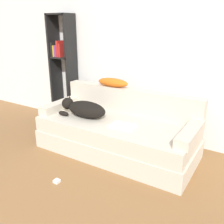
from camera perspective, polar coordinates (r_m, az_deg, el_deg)
The scene contains 10 objects.
wall_back at distance 3.55m, azimuth 5.14°, elevation 16.18°, with size 7.60×0.06×2.70m.
couch at distance 3.16m, azimuth 0.92°, elevation -5.73°, with size 1.96×0.87×0.42m.
couch_backrest at distance 3.32m, azimuth 4.19°, elevation 2.50°, with size 1.92×0.15×0.33m.
couch_arm_left at distance 3.57m, azimuth -11.71°, elevation 1.52°, with size 0.15×0.68×0.11m.
couch_arm_right at distance 2.73m, azimuth 17.50°, elevation -4.69°, with size 0.15×0.68×0.11m.
dog at distance 3.21m, azimuth -6.46°, elevation 0.75°, with size 0.66×0.28×0.23m.
laptop at distance 2.91m, azimuth 2.53°, elevation -3.21°, with size 0.32×0.24×0.02m.
throw_pillow at distance 3.38m, azimuth 0.20°, elevation 6.77°, with size 0.45×0.16×0.12m.
bookshelf at distance 4.10m, azimuth -11.22°, elevation 10.81°, with size 0.38×0.26×1.70m.
power_adapter at distance 2.74m, azimuth -12.51°, elevation -15.17°, with size 0.06×0.06×0.03m.
Camera 1 is at (1.59, -0.17, 1.55)m, focal length 40.00 mm.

